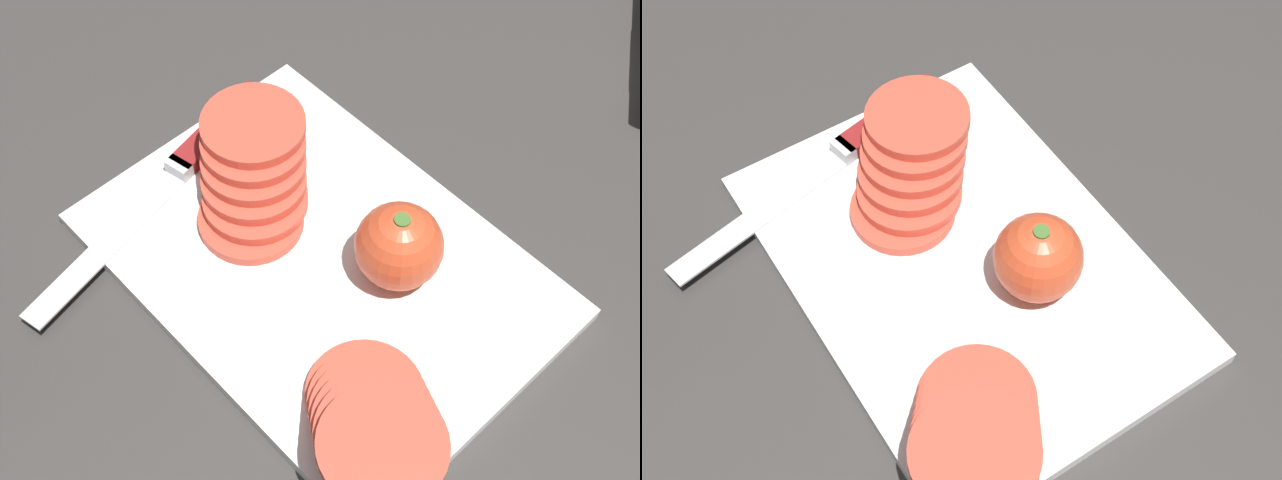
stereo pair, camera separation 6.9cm
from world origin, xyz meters
TOP-DOWN VIEW (x-y plane):
  - ground_plane at (0.00, 0.00)m, footprint 3.00×3.00m
  - cutting_board at (0.07, 0.02)m, footprint 0.37×0.26m
  - whole_tomato at (0.12, 0.05)m, footprint 0.07×0.07m
  - knife at (-0.08, 0.01)m, footprint 0.08×0.29m
  - tomato_slice_stack_near at (-0.01, 0.02)m, footprint 0.13×0.13m
  - tomato_slice_stack_far at (0.21, -0.06)m, footprint 0.13×0.12m

SIDE VIEW (x-z plane):
  - ground_plane at x=0.00m, z-range 0.00..0.00m
  - cutting_board at x=0.07m, z-range 0.00..0.01m
  - knife at x=-0.08m, z-range 0.01..0.03m
  - tomato_slice_stack_near at x=-0.01m, z-range 0.01..0.07m
  - tomato_slice_stack_far at x=0.21m, z-range 0.01..0.07m
  - whole_tomato at x=0.12m, z-range 0.01..0.08m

